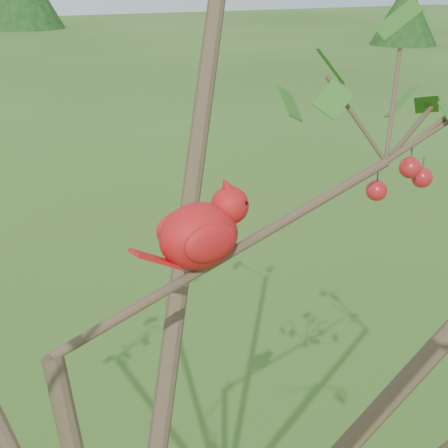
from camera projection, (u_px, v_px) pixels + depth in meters
name	position (u px, v px, depth m)	size (l,w,h in m)	color
crabapple_tree	(120.00, 277.00, 0.94)	(2.35, 2.05, 2.95)	#3A2C1F
cardinal	(203.00, 232.00, 1.11)	(0.23, 0.13, 0.16)	red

